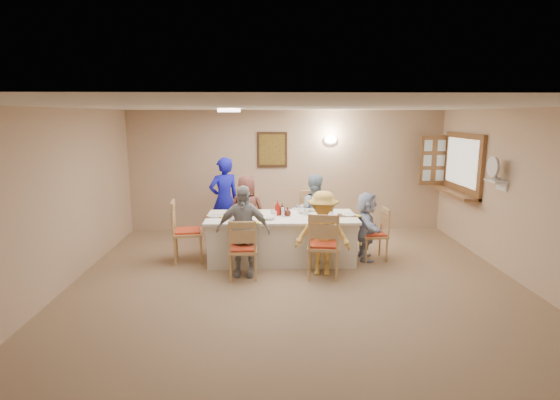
{
  "coord_description": "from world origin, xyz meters",
  "views": [
    {
      "loc": [
        -0.42,
        -5.51,
        2.4
      ],
      "look_at": [
        -0.2,
        1.4,
        1.05
      ],
      "focal_mm": 28.0,
      "sensor_mm": 36.0,
      "label": 1
    }
  ],
  "objects_px": {
    "caregiver": "(224,200)",
    "condiment_ketchup": "(278,208)",
    "dining_table": "(281,238)",
    "chair_back_left": "(247,223)",
    "serving_hatch": "(463,165)",
    "chair_back_right": "(312,219)",
    "chair_right_end": "(374,234)",
    "diner_front_right": "(323,233)",
    "diner_front_left": "(243,231)",
    "diner_back_right": "(313,211)",
    "chair_front_right": "(324,244)",
    "chair_front_left": "(243,248)",
    "diner_right_end": "(366,226)",
    "desk_fan": "(495,171)",
    "chair_left_end": "(188,231)",
    "diner_back_left": "(247,212)"
  },
  "relations": [
    {
      "from": "caregiver",
      "to": "condiment_ketchup",
      "type": "relative_size",
      "value": 6.53
    },
    {
      "from": "dining_table",
      "to": "chair_back_left",
      "type": "relative_size",
      "value": 2.75
    },
    {
      "from": "serving_hatch",
      "to": "chair_back_right",
      "type": "distance_m",
      "value": 2.96
    },
    {
      "from": "chair_right_end",
      "to": "caregiver",
      "type": "height_order",
      "value": "caregiver"
    },
    {
      "from": "caregiver",
      "to": "chair_right_end",
      "type": "bearing_deg",
      "value": 128.56
    },
    {
      "from": "diner_front_right",
      "to": "diner_front_left",
      "type": "bearing_deg",
      "value": -168.77
    },
    {
      "from": "diner_back_right",
      "to": "diner_front_right",
      "type": "distance_m",
      "value": 1.36
    },
    {
      "from": "chair_front_right",
      "to": "condiment_ketchup",
      "type": "relative_size",
      "value": 4.09
    },
    {
      "from": "chair_front_right",
      "to": "diner_front_right",
      "type": "height_order",
      "value": "diner_front_right"
    },
    {
      "from": "serving_hatch",
      "to": "chair_front_left",
      "type": "relative_size",
      "value": 1.63
    },
    {
      "from": "chair_front_right",
      "to": "diner_right_end",
      "type": "height_order",
      "value": "diner_right_end"
    },
    {
      "from": "serving_hatch",
      "to": "desk_fan",
      "type": "relative_size",
      "value": 5.0
    },
    {
      "from": "chair_left_end",
      "to": "chair_back_right",
      "type": "bearing_deg",
      "value": -77.5
    },
    {
      "from": "chair_front_right",
      "to": "condiment_ketchup",
      "type": "height_order",
      "value": "chair_front_right"
    },
    {
      "from": "dining_table",
      "to": "chair_back_left",
      "type": "bearing_deg",
      "value": 126.87
    },
    {
      "from": "caregiver",
      "to": "desk_fan",
      "type": "bearing_deg",
      "value": 132.01
    },
    {
      "from": "diner_front_left",
      "to": "diner_front_right",
      "type": "xyz_separation_m",
      "value": [
        1.2,
        0.0,
        -0.05
      ]
    },
    {
      "from": "chair_right_end",
      "to": "diner_back_right",
      "type": "relative_size",
      "value": 0.65
    },
    {
      "from": "diner_front_right",
      "to": "caregiver",
      "type": "bearing_deg",
      "value": 143.27
    },
    {
      "from": "chair_back_right",
      "to": "chair_front_right",
      "type": "xyz_separation_m",
      "value": [
        0.0,
        -1.6,
        -0.0
      ]
    },
    {
      "from": "chair_left_end",
      "to": "diner_front_left",
      "type": "relative_size",
      "value": 0.75
    },
    {
      "from": "chair_right_end",
      "to": "diner_front_left",
      "type": "height_order",
      "value": "diner_front_left"
    },
    {
      "from": "caregiver",
      "to": "diner_right_end",
      "type": "bearing_deg",
      "value": 127.45
    },
    {
      "from": "diner_back_left",
      "to": "diner_right_end",
      "type": "height_order",
      "value": "diner_back_left"
    },
    {
      "from": "desk_fan",
      "to": "diner_front_right",
      "type": "height_order",
      "value": "desk_fan"
    },
    {
      "from": "chair_right_end",
      "to": "diner_front_right",
      "type": "relative_size",
      "value": 0.69
    },
    {
      "from": "diner_back_left",
      "to": "caregiver",
      "type": "distance_m",
      "value": 0.67
    },
    {
      "from": "diner_back_right",
      "to": "diner_front_right",
      "type": "xyz_separation_m",
      "value": [
        -0.0,
        -1.36,
        -0.03
      ]
    },
    {
      "from": "chair_back_right",
      "to": "chair_front_right",
      "type": "height_order",
      "value": "same"
    },
    {
      "from": "diner_back_right",
      "to": "diner_front_left",
      "type": "distance_m",
      "value": 1.81
    },
    {
      "from": "chair_front_right",
      "to": "diner_right_end",
      "type": "bearing_deg",
      "value": -126.81
    },
    {
      "from": "chair_back_right",
      "to": "diner_front_left",
      "type": "relative_size",
      "value": 0.73
    },
    {
      "from": "diner_back_right",
      "to": "condiment_ketchup",
      "type": "height_order",
      "value": "diner_back_right"
    },
    {
      "from": "serving_hatch",
      "to": "chair_left_end",
      "type": "bearing_deg",
      "value": -169.76
    },
    {
      "from": "chair_back_right",
      "to": "diner_back_left",
      "type": "relative_size",
      "value": 0.76
    },
    {
      "from": "dining_table",
      "to": "diner_right_end",
      "type": "bearing_deg",
      "value": -0.0
    },
    {
      "from": "chair_back_left",
      "to": "diner_back_left",
      "type": "bearing_deg",
      "value": -86.15
    },
    {
      "from": "chair_back_right",
      "to": "chair_front_left",
      "type": "bearing_deg",
      "value": -132.9
    },
    {
      "from": "diner_front_right",
      "to": "diner_right_end",
      "type": "relative_size",
      "value": 1.12
    },
    {
      "from": "chair_back_left",
      "to": "chair_left_end",
      "type": "xyz_separation_m",
      "value": [
        -0.95,
        -0.8,
        0.07
      ]
    },
    {
      "from": "diner_front_left",
      "to": "condiment_ketchup",
      "type": "xyz_separation_m",
      "value": [
        0.54,
        0.73,
        0.19
      ]
    },
    {
      "from": "chair_back_right",
      "to": "chair_right_end",
      "type": "distance_m",
      "value": 1.24
    },
    {
      "from": "chair_left_end",
      "to": "chair_back_left",
      "type": "bearing_deg",
      "value": -57.8
    },
    {
      "from": "chair_back_right",
      "to": "caregiver",
      "type": "xyz_separation_m",
      "value": [
        -1.65,
        0.35,
        0.3
      ]
    },
    {
      "from": "diner_back_right",
      "to": "diner_front_right",
      "type": "relative_size",
      "value": 1.05
    },
    {
      "from": "chair_front_left",
      "to": "desk_fan",
      "type": "bearing_deg",
      "value": -176.98
    },
    {
      "from": "condiment_ketchup",
      "to": "chair_back_right",
      "type": "bearing_deg",
      "value": 48.43
    },
    {
      "from": "desk_fan",
      "to": "chair_left_end",
      "type": "xyz_separation_m",
      "value": [
        -4.82,
        0.46,
        -1.03
      ]
    },
    {
      "from": "dining_table",
      "to": "diner_back_left",
      "type": "relative_size",
      "value": 1.83
    },
    {
      "from": "chair_left_end",
      "to": "diner_back_left",
      "type": "bearing_deg",
      "value": -62.31
    }
  ]
}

